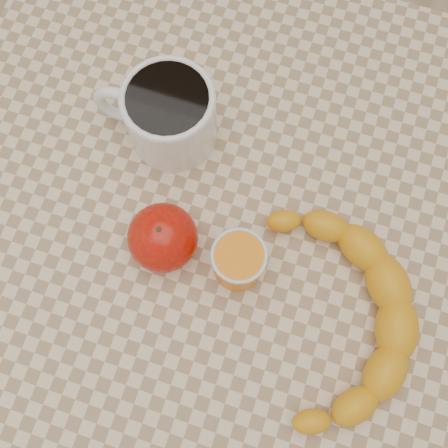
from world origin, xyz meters
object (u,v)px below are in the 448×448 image
(apple, at_px, (163,238))
(orange_juice_glass, at_px, (238,261))
(table, at_px, (224,244))
(coffee_mug, at_px, (168,114))
(banana, at_px, (339,318))

(apple, bearing_deg, orange_juice_glass, 0.38)
(orange_juice_glass, distance_m, apple, 0.09)
(table, distance_m, coffee_mug, 0.20)
(orange_juice_glass, bearing_deg, apple, -179.62)
(table, height_order, banana, banana)
(table, height_order, apple, apple)
(table, relative_size, apple, 8.75)
(table, distance_m, orange_juice_glass, 0.13)
(apple, bearing_deg, coffee_mug, 107.08)
(orange_juice_glass, xyz_separation_m, banana, (0.13, -0.02, -0.01))
(orange_juice_glass, bearing_deg, banana, -10.54)
(table, bearing_deg, apple, -145.00)
(coffee_mug, xyz_separation_m, apple, (0.04, -0.15, -0.01))
(apple, distance_m, banana, 0.22)
(table, height_order, coffee_mug, coffee_mug)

